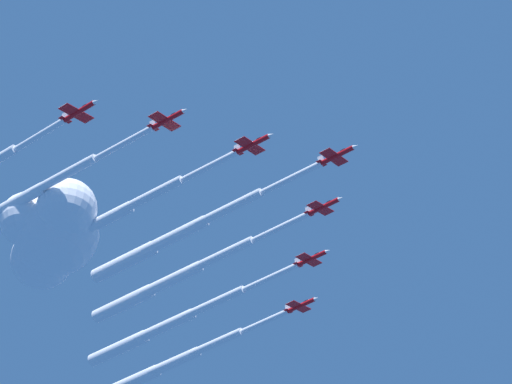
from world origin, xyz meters
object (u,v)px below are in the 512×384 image
Objects in this scene: jet_lead at (173,237)px; jet_port_mid at (163,328)px; jet_starboard_inner at (100,222)px; jet_starboard_mid at (11,205)px; jet_port_outer at (173,363)px; jet_port_inner at (169,281)px.

jet_lead is 0.97× the size of jet_port_mid.
jet_lead reaches higher than jet_starboard_inner.
jet_starboard_mid is at bearing -103.68° from jet_lead.
jet_port_mid is (-37.07, 12.38, 2.23)m from jet_lead.
jet_lead is 1.06× the size of jet_port_outer.
jet_starboard_inner is 0.94× the size of jet_starboard_mid.
jet_port_inner is (-18.20, 6.43, 2.13)m from jet_lead.
jet_port_outer reaches higher than jet_port_inner.
jet_port_outer is (-32.92, 14.67, 0.16)m from jet_port_inner.
jet_starboard_mid is 72.14m from jet_port_outer.
jet_port_inner reaches higher than jet_lead.
jet_port_inner is 19.80m from jet_port_mid.
jet_lead is 0.99× the size of jet_port_inner.
jet_port_mid is 57.23m from jet_starboard_mid.
jet_lead is at bearing 83.94° from jet_starboard_inner.
jet_port_mid is at bearing 139.64° from jet_starboard_inner.
jet_starboard_inner is 1.00× the size of jet_port_outer.
jet_lead is 19.42m from jet_port_inner.
jet_port_inner reaches higher than jet_starboard_inner.
jet_port_outer is (-49.25, 38.64, 2.88)m from jet_starboard_inner.
jet_port_outer is at bearing 125.58° from jet_starboard_mid.
jet_starboard_mid is at bearing -60.78° from jet_port_mid.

